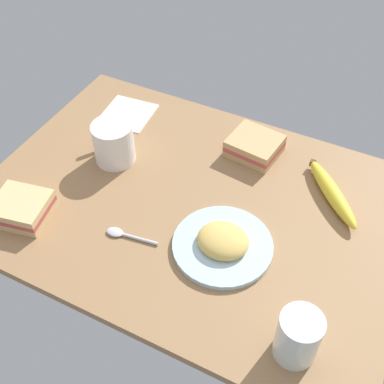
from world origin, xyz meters
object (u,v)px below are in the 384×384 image
sandwich_side (22,208)px  coffee_mug_black (113,142)px  plate_of_food (223,243)px  spoon (124,235)px  banana (332,193)px  glass_of_milk (297,339)px  sandwich_main (255,146)px  paper_napkin (128,114)px

sandwich_side → coffee_mug_black: bearing=-108.2°
plate_of_food → spoon: bearing=18.2°
coffee_mug_black → banana: bearing=-168.1°
glass_of_milk → banana: 37.31cm
banana → sandwich_main: bearing=-16.8°
plate_of_food → glass_of_milk: glass_of_milk is taller
plate_of_food → sandwich_main: 29.15cm
sandwich_main → paper_napkin: 34.63cm
coffee_mug_black → glass_of_milk: bearing=152.9°
banana → paper_napkin: size_ratio=1.43×
sandwich_main → glass_of_milk: bearing=119.4°
paper_napkin → coffee_mug_black: bearing=112.2°
sandwich_side → banana: (-56.16, -33.61, -0.54)cm
spoon → paper_napkin: spoon is taller
plate_of_food → sandwich_side: (40.63, 10.99, 0.88)cm
sandwich_main → glass_of_milk: glass_of_milk is taller
plate_of_food → spoon: plate_of_food is taller
plate_of_food → coffee_mug_black: coffee_mug_black is taller
sandwich_side → spoon: (-21.62, -4.73, -1.82)cm
coffee_mug_black → glass_of_milk: size_ratio=1.15×
plate_of_food → sandwich_side: 42.10cm
coffee_mug_black → paper_napkin: (6.40, -15.65, -4.85)cm
banana → spoon: banana is taller
plate_of_food → paper_napkin: size_ratio=1.63×
banana → paper_napkin: (54.88, -5.46, -1.51)cm
plate_of_food → spoon: 20.03cm
glass_of_milk → spoon: (38.51, -8.11, -4.02)cm
glass_of_milk → spoon: bearing=-11.9°
plate_of_food → spoon: size_ratio=1.77×
sandwich_main → sandwich_side: 53.51cm
paper_napkin → banana: bearing=174.3°
glass_of_milk → plate_of_food: bearing=-36.4°
sandwich_side → glass_of_milk: 60.27cm
sandwich_main → sandwich_side: same height
plate_of_food → coffee_mug_black: size_ratio=1.72×
coffee_mug_black → banana: coffee_mug_black is taller
spoon → banana: bearing=-140.1°
plate_of_food → glass_of_milk: bearing=143.6°
sandwich_main → sandwich_side: (35.84, 39.73, 0.00)cm
plate_of_food → glass_of_milk: 24.43cm
sandwich_side → spoon: bearing=-167.7°
coffee_mug_black → sandwich_main: bearing=-149.9°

